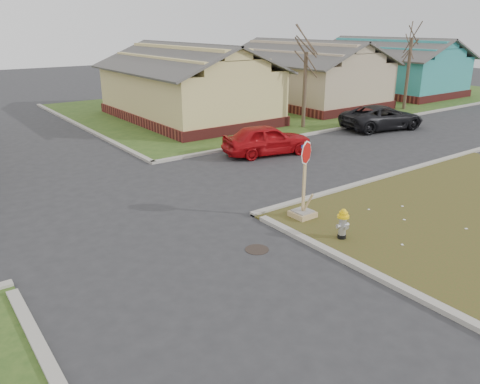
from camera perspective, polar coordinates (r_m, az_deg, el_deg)
ground at (r=11.98m, az=-7.84°, el=-8.92°), size 120.00×120.00×0.00m
verge_far_right at (r=38.73m, az=8.36°, el=11.20°), size 37.00×19.00×0.05m
curbs at (r=16.19m, az=-16.39°, el=-1.72°), size 80.00×40.00×0.12m
manhole at (r=12.67m, az=2.08°, el=-7.02°), size 0.64×0.64×0.01m
side_house_yellow at (r=30.01m, az=-6.44°, el=12.97°), size 7.60×11.60×4.70m
side_house_tan at (r=36.01m, az=7.88°, el=14.05°), size 7.60×11.60×4.70m
side_house_teal at (r=43.52m, az=17.76°, el=14.30°), size 7.60×11.60×4.70m
tree_mid_right at (r=27.38m, az=7.88°, el=12.17°), size 0.22×0.22×4.20m
tree_far_right at (r=35.16m, az=19.76°, el=13.36°), size 0.22×0.22×4.76m
fire_hydrant at (r=13.31m, az=12.42°, el=-3.61°), size 0.33×0.33×0.88m
stop_sign at (r=14.56m, az=7.73°, el=-1.07°), size 0.69×0.67×2.43m
red_sedan at (r=21.65m, az=3.33°, el=6.41°), size 4.40×2.57×1.40m
dark_pickup at (r=28.23m, az=16.94°, el=8.70°), size 5.24×3.25×1.35m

